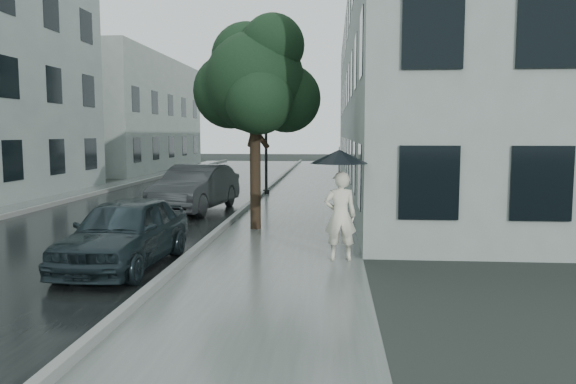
# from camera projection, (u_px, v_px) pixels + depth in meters

# --- Properties ---
(ground) EXTENTS (120.00, 120.00, 0.00)m
(ground) POSITION_uv_depth(u_px,v_px,m) (257.00, 276.00, 10.25)
(ground) COLOR black
(ground) RESTS_ON ground
(sidewalk) EXTENTS (3.50, 60.00, 0.01)m
(sidewalk) POSITION_uv_depth(u_px,v_px,m) (304.00, 199.00, 22.13)
(sidewalk) COLOR slate
(sidewalk) RESTS_ON ground
(kerb_near) EXTENTS (0.15, 60.00, 0.15)m
(kerb_near) POSITION_uv_depth(u_px,v_px,m) (258.00, 197.00, 22.27)
(kerb_near) COLOR slate
(kerb_near) RESTS_ON ground
(asphalt_road) EXTENTS (6.85, 60.00, 0.00)m
(asphalt_road) POSITION_uv_depth(u_px,v_px,m) (172.00, 198.00, 22.55)
(asphalt_road) COLOR black
(asphalt_road) RESTS_ON ground
(kerb_far) EXTENTS (0.15, 60.00, 0.15)m
(kerb_far) POSITION_uv_depth(u_px,v_px,m) (88.00, 195.00, 22.82)
(kerb_far) COLOR slate
(kerb_far) RESTS_ON ground
(sidewalk_far) EXTENTS (1.70, 60.00, 0.01)m
(sidewalk_far) POSITION_uv_depth(u_px,v_px,m) (66.00, 197.00, 22.90)
(sidewalk_far) COLOR #4C5451
(sidewalk_far) RESTS_ON ground
(building_near) EXTENTS (7.02, 36.00, 9.00)m
(building_near) POSITION_uv_depth(u_px,v_px,m) (414.00, 96.00, 28.69)
(building_near) COLOR gray
(building_near) RESTS_ON ground
(building_far_b) EXTENTS (7.02, 18.00, 8.00)m
(building_far_b) POSITION_uv_depth(u_px,v_px,m) (124.00, 114.00, 40.66)
(building_far_b) COLOR gray
(building_far_b) RESTS_ON ground
(pedestrian) EXTENTS (0.70, 0.50, 1.82)m
(pedestrian) POSITION_uv_depth(u_px,v_px,m) (340.00, 216.00, 11.43)
(pedestrian) COLOR silver
(pedestrian) RESTS_ON sidewalk
(umbrella) EXTENTS (1.55, 1.55, 1.38)m
(umbrella) POSITION_uv_depth(u_px,v_px,m) (339.00, 157.00, 11.27)
(umbrella) COLOR black
(umbrella) RESTS_ON ground
(street_tree) EXTENTS (3.49, 3.17, 5.68)m
(street_tree) POSITION_uv_depth(u_px,v_px,m) (255.00, 81.00, 14.98)
(street_tree) COLOR #332619
(street_tree) RESTS_ON ground
(lamp_post) EXTENTS (0.84, 0.38, 5.31)m
(lamp_post) POSITION_uv_depth(u_px,v_px,m) (262.00, 123.00, 23.61)
(lamp_post) COLOR black
(lamp_post) RESTS_ON ground
(car_near) EXTENTS (1.76, 4.05, 1.36)m
(car_near) POSITION_uv_depth(u_px,v_px,m) (125.00, 232.00, 10.89)
(car_near) COLOR black
(car_near) RESTS_ON ground
(car_far) EXTENTS (2.25, 4.83, 1.53)m
(car_far) POSITION_uv_depth(u_px,v_px,m) (196.00, 188.00, 18.74)
(car_far) COLOR #272A2C
(car_far) RESTS_ON ground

